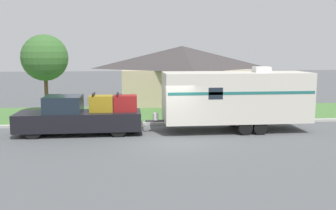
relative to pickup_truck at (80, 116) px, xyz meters
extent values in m
plane|color=#515456|center=(4.26, -1.78, -0.89)|extent=(120.00, 120.00, 0.00)
cube|color=#ADADA8|center=(4.26, 1.97, -0.82)|extent=(80.00, 0.30, 0.14)
cube|color=#477538|center=(4.26, 5.62, -0.88)|extent=(80.00, 7.00, 0.03)
cube|color=tan|center=(6.82, 11.98, 0.45)|extent=(9.75, 7.86, 2.70)
pyramid|color=#3D3838|center=(6.82, 11.98, 2.71)|extent=(10.53, 8.49, 1.82)
cube|color=#4C3828|center=(6.82, 8.08, 0.16)|extent=(1.00, 0.06, 2.10)
cylinder|color=black|center=(-2.12, -0.79, -0.44)|extent=(0.90, 0.28, 0.90)
cylinder|color=black|center=(-2.12, 0.79, -0.44)|extent=(0.90, 0.28, 0.90)
cylinder|color=black|center=(1.90, -0.79, -0.44)|extent=(0.90, 0.28, 0.90)
cylinder|color=black|center=(1.90, 0.79, -0.44)|extent=(0.90, 0.28, 0.90)
cube|color=black|center=(-1.39, 0.00, -0.21)|extent=(3.39, 1.95, 0.87)
cube|color=#19232D|center=(-0.78, 0.00, 0.63)|extent=(1.76, 1.79, 0.81)
cube|color=black|center=(1.64, 0.00, -0.21)|extent=(2.69, 1.95, 0.87)
cube|color=#333333|center=(3.05, 0.00, -0.53)|extent=(0.12, 1.75, 0.20)
cube|color=olive|center=(1.05, 0.00, 0.63)|extent=(1.15, 0.82, 0.80)
cube|color=black|center=(0.68, 0.00, 1.11)|extent=(0.10, 0.90, 0.08)
cube|color=maroon|center=(2.24, 0.00, 0.63)|extent=(1.15, 0.82, 0.80)
cube|color=black|center=(1.87, 0.00, 1.11)|extent=(0.10, 0.90, 0.08)
cylinder|color=black|center=(8.11, -1.08, -0.55)|extent=(0.69, 0.22, 0.69)
cylinder|color=black|center=(8.11, 1.08, -0.55)|extent=(0.69, 0.22, 0.69)
cylinder|color=black|center=(8.87, -1.08, -0.55)|extent=(0.69, 0.22, 0.69)
cylinder|color=black|center=(8.87, 1.08, -0.55)|extent=(0.69, 0.22, 0.69)
cube|color=beige|center=(7.90, 0.00, 0.89)|extent=(7.43, 2.44, 2.50)
cube|color=#1E6660|center=(7.90, -1.23, 1.21)|extent=(7.28, 0.01, 0.14)
cube|color=#383838|center=(3.71, 0.00, -0.30)|extent=(0.94, 0.12, 0.10)
cylinder|color=silver|center=(3.76, 0.00, -0.07)|extent=(0.28, 0.28, 0.36)
cube|color=silver|center=(9.23, 0.00, 2.28)|extent=(0.80, 0.68, 0.28)
cube|color=#19232D|center=(6.56, -1.23, 1.21)|extent=(0.70, 0.01, 0.56)
cylinder|color=brown|center=(-0.48, 2.82, -0.38)|extent=(0.09, 0.09, 1.03)
cube|color=#B2B2B2|center=(-0.48, 2.82, 0.25)|extent=(0.48, 0.20, 0.22)
cylinder|color=brown|center=(-2.82, 5.80, 0.40)|extent=(0.24, 0.24, 2.59)
sphere|color=#38662D|center=(-2.82, 5.80, 2.79)|extent=(2.92, 2.92, 2.92)
camera|label=1|loc=(2.41, -18.64, 3.24)|focal=40.00mm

